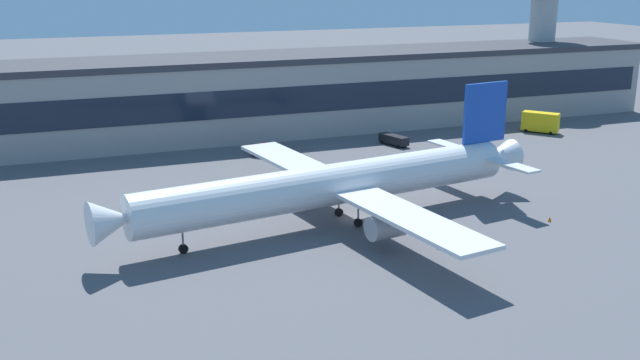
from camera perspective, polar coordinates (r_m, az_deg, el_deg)
ground_plane at (r=97.73m, az=2.81°, el=-2.96°), size 600.00×600.00×0.00m
terminal_building at (r=146.93m, az=-6.03°, el=6.65°), size 188.16×19.59×15.78m
airliner at (r=93.70m, az=1.37°, el=-0.30°), size 61.98×53.43×16.74m
control_tower at (r=182.78m, az=17.16°, el=12.04°), size 11.79×11.79×33.89m
baggage_tug at (r=149.66m, az=13.56°, el=3.80°), size 3.86×4.04×1.85m
catering_truck at (r=155.05m, az=17.01°, el=4.42°), size 6.50×7.27×4.15m
follow_me_car at (r=130.73m, az=-4.62°, el=2.45°), size 4.57×4.31×1.85m
belt_loader at (r=138.20m, az=5.86°, el=3.19°), size 3.80×6.71×1.95m
traffic_cone_0 at (r=87.81m, az=9.34°, el=-5.17°), size 0.58×0.58×0.73m
traffic_cone_1 at (r=100.66m, az=17.62°, el=-2.95°), size 0.54×0.54×0.67m
traffic_cone_2 at (r=93.11m, az=8.15°, el=-3.91°), size 0.46×0.46×0.58m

